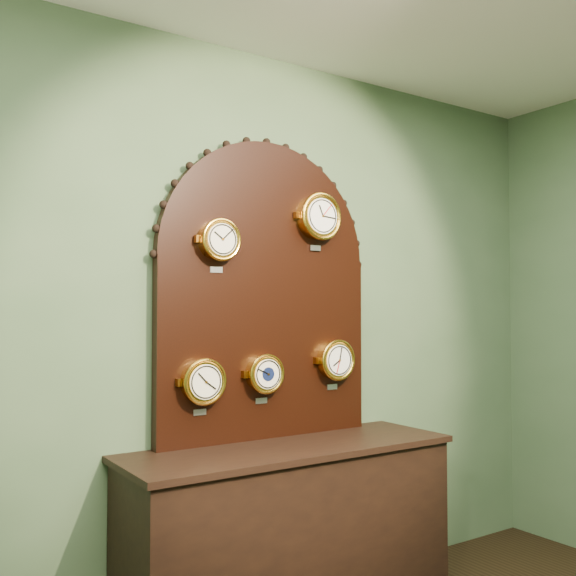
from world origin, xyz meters
TOP-DOWN VIEW (x-y plane):
  - wall_back at (0.00, 2.50)m, footprint 4.00×0.00m
  - shop_counter at (0.00, 2.23)m, footprint 1.60×0.50m
  - display_board at (0.00, 2.45)m, footprint 1.26×0.06m
  - roman_clock at (-0.30, 2.38)m, footprint 0.21×0.08m
  - arabic_clock at (0.29, 2.38)m, footprint 0.25×0.08m
  - hygrometer at (-0.39, 2.38)m, footprint 0.22×0.08m
  - barometer at (-0.05, 2.38)m, footprint 0.20×0.08m
  - tide_clock at (0.39, 2.38)m, footprint 0.22×0.08m

SIDE VIEW (x-z plane):
  - shop_counter at x=0.00m, z-range 0.00..0.80m
  - hygrometer at x=-0.39m, z-range 1.01..1.28m
  - barometer at x=-0.05m, z-range 1.03..1.28m
  - tide_clock at x=0.39m, z-range 1.07..1.34m
  - wall_back at x=0.00m, z-range -0.60..3.40m
  - display_board at x=0.00m, z-range 0.86..2.39m
  - roman_clock at x=-0.30m, z-range 1.68..1.94m
  - arabic_clock at x=0.29m, z-range 1.81..2.12m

